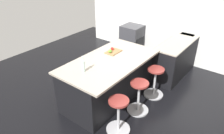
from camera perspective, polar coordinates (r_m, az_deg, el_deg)
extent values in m
plane|color=black|center=(4.75, -2.14, -8.47)|extent=(7.26, 7.26, 0.00)
cube|color=silver|center=(6.36, 14.40, 14.23)|extent=(0.12, 5.31, 2.73)
cube|color=black|center=(6.09, 18.51, 3.73)|extent=(2.57, 0.60, 0.89)
cube|color=#9E9384|center=(5.92, 19.20, 7.75)|extent=(2.57, 0.60, 0.03)
cube|color=#38383D|center=(6.22, 20.18, 8.14)|extent=(0.44, 0.36, 0.12)
cylinder|color=#B7B7BC|center=(6.20, 19.19, 10.22)|extent=(0.02, 0.02, 0.28)
cube|color=#38383D|center=(6.72, 5.45, 7.51)|extent=(0.60, 0.60, 0.89)
cube|color=black|center=(6.60, 7.67, 6.53)|extent=(0.44, 0.01, 0.32)
cube|color=black|center=(4.54, -1.00, -3.49)|extent=(2.10, 0.98, 0.90)
cube|color=#9E9384|center=(4.28, -0.53, 1.62)|extent=(2.16, 1.18, 0.04)
cylinder|color=#B7B7BC|center=(4.93, 11.15, -7.27)|extent=(0.44, 0.44, 0.03)
cylinder|color=#B7B7BC|center=(4.75, 11.51, -4.18)|extent=(0.05, 0.05, 0.62)
cylinder|color=maroon|center=(4.59, 11.91, -0.70)|extent=(0.36, 0.36, 0.04)
cylinder|color=#B7B7BC|center=(4.45, 6.98, -11.46)|extent=(0.44, 0.44, 0.03)
cylinder|color=#B7B7BC|center=(4.25, 7.23, -8.21)|extent=(0.05, 0.05, 0.62)
cylinder|color=maroon|center=(4.06, 7.52, -4.46)|extent=(0.36, 0.36, 0.04)
cylinder|color=#B7B7BC|center=(4.02, 1.69, -16.53)|extent=(0.44, 0.44, 0.03)
cylinder|color=#B7B7BC|center=(3.80, 1.76, -13.17)|extent=(0.05, 0.05, 0.62)
cylinder|color=maroon|center=(3.59, 1.84, -9.24)|extent=(0.36, 0.36, 0.04)
cube|color=olive|center=(4.62, 0.39, 4.17)|extent=(0.36, 0.24, 0.02)
sphere|color=#609E2D|center=(4.53, -0.53, 4.36)|extent=(0.08, 0.08, 0.08)
sphere|color=red|center=(4.66, 0.05, 5.02)|extent=(0.07, 0.07, 0.07)
cylinder|color=silver|center=(3.85, -7.83, 0.21)|extent=(0.06, 0.06, 0.22)
cylinder|color=silver|center=(3.78, -7.98, 2.21)|extent=(0.03, 0.03, 0.08)
cylinder|color=#B7B7BC|center=(3.76, -8.02, 2.82)|extent=(0.03, 0.03, 0.02)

